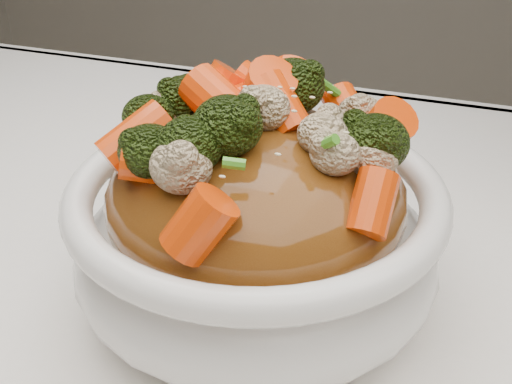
% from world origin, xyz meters
% --- Properties ---
extents(tablecloth, '(1.20, 0.80, 0.04)m').
position_xyz_m(tablecloth, '(0.00, 0.00, 0.73)').
color(tablecloth, white).
rests_on(tablecloth, dining_table).
extents(bowl, '(0.29, 0.29, 0.09)m').
position_xyz_m(bowl, '(0.04, 0.00, 0.79)').
color(bowl, white).
rests_on(bowl, tablecloth).
extents(sauce_base, '(0.23, 0.23, 0.10)m').
position_xyz_m(sauce_base, '(0.04, 0.00, 0.83)').
color(sauce_base, '#623510').
rests_on(sauce_base, bowl).
extents(carrots, '(0.23, 0.23, 0.05)m').
position_xyz_m(carrots, '(0.04, 0.00, 0.89)').
color(carrots, '#EA4307').
rests_on(carrots, sauce_base).
extents(broccoli, '(0.23, 0.23, 0.05)m').
position_xyz_m(broccoli, '(0.04, 0.00, 0.89)').
color(broccoli, black).
rests_on(broccoli, sauce_base).
extents(cauliflower, '(0.23, 0.23, 0.04)m').
position_xyz_m(cauliflower, '(0.04, 0.00, 0.89)').
color(cauliflower, '#CFB78D').
rests_on(cauliflower, sauce_base).
extents(scallions, '(0.17, 0.17, 0.02)m').
position_xyz_m(scallions, '(0.04, 0.00, 0.89)').
color(scallions, '#3F8D20').
rests_on(scallions, sauce_base).
extents(sesame_seeds, '(0.21, 0.21, 0.01)m').
position_xyz_m(sesame_seeds, '(0.04, 0.00, 0.89)').
color(sesame_seeds, beige).
rests_on(sesame_seeds, sauce_base).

